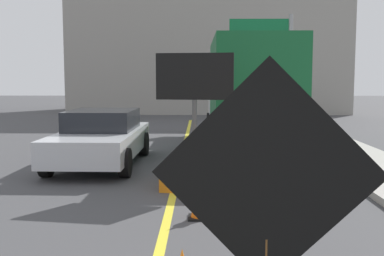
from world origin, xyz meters
TOP-DOWN VIEW (x-y plane):
  - lane_center_stripe at (0.00, 6.00)m, footprint 0.14×36.00m
  - roadwork_sign at (0.98, 2.71)m, footprint 1.63×0.18m
  - arrow_board_trailer at (0.39, 9.06)m, footprint 1.60×1.94m
  - box_truck at (2.00, 14.18)m, footprint 2.47×7.82m
  - pickup_car at (-2.00, 11.21)m, footprint 2.05×4.61m
  - highway_guide_sign at (3.70, 20.37)m, footprint 2.79×0.18m
  - far_building_block at (1.01, 31.40)m, footprint 17.38×7.69m
  - traffic_cone_mid_lane at (0.51, 6.62)m, footprint 0.36×0.36m

SIDE VIEW (x-z plane):
  - lane_center_stripe at x=0.00m, z-range 0.00..0.01m
  - traffic_cone_mid_lane at x=0.51m, z-range -0.01..0.63m
  - arrow_board_trailer at x=0.39m, z-range -0.87..1.83m
  - pickup_car at x=-2.00m, z-range 0.01..1.39m
  - roadwork_sign at x=0.98m, z-range 0.30..2.64m
  - box_truck at x=2.00m, z-range 0.15..3.45m
  - highway_guide_sign at x=3.70m, z-range 0.92..5.92m
  - far_building_block at x=1.01m, z-range 0.00..9.80m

